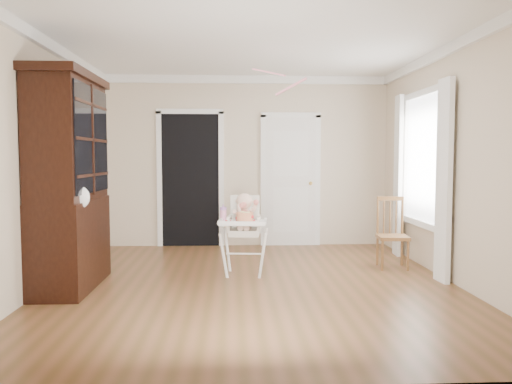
{
  "coord_description": "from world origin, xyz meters",
  "views": [
    {
      "loc": [
        -0.23,
        -5.48,
        1.42
      ],
      "look_at": [
        0.05,
        0.37,
        1.01
      ],
      "focal_mm": 35.0,
      "sensor_mm": 36.0,
      "label": 1
    }
  ],
  "objects_px": {
    "china_cabinet": "(69,182)",
    "dining_chair": "(392,235)",
    "sippy_cup": "(223,213)",
    "high_chair": "(244,225)",
    "cake": "(245,217)"
  },
  "relations": [
    {
      "from": "cake",
      "to": "sippy_cup",
      "type": "height_order",
      "value": "sippy_cup"
    },
    {
      "from": "high_chair",
      "to": "sippy_cup",
      "type": "height_order",
      "value": "high_chair"
    },
    {
      "from": "cake",
      "to": "high_chair",
      "type": "bearing_deg",
      "value": 90.28
    },
    {
      "from": "cake",
      "to": "dining_chair",
      "type": "bearing_deg",
      "value": 16.77
    },
    {
      "from": "china_cabinet",
      "to": "dining_chair",
      "type": "relative_size",
      "value": 2.55
    },
    {
      "from": "cake",
      "to": "china_cabinet",
      "type": "height_order",
      "value": "china_cabinet"
    },
    {
      "from": "china_cabinet",
      "to": "sippy_cup",
      "type": "bearing_deg",
      "value": 14.95
    },
    {
      "from": "high_chair",
      "to": "dining_chair",
      "type": "xyz_separation_m",
      "value": [
        1.91,
        0.31,
        -0.18
      ]
    },
    {
      "from": "cake",
      "to": "sippy_cup",
      "type": "bearing_deg",
      "value": 141.41
    },
    {
      "from": "sippy_cup",
      "to": "dining_chair",
      "type": "height_order",
      "value": "dining_chair"
    },
    {
      "from": "cake",
      "to": "sippy_cup",
      "type": "relative_size",
      "value": 1.27
    },
    {
      "from": "high_chair",
      "to": "cake",
      "type": "relative_size",
      "value": 3.93
    },
    {
      "from": "sippy_cup",
      "to": "dining_chair",
      "type": "xyz_separation_m",
      "value": [
        2.16,
        0.38,
        -0.33
      ]
    },
    {
      "from": "sippy_cup",
      "to": "china_cabinet",
      "type": "relative_size",
      "value": 0.08
    },
    {
      "from": "sippy_cup",
      "to": "china_cabinet",
      "type": "height_order",
      "value": "china_cabinet"
    }
  ]
}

